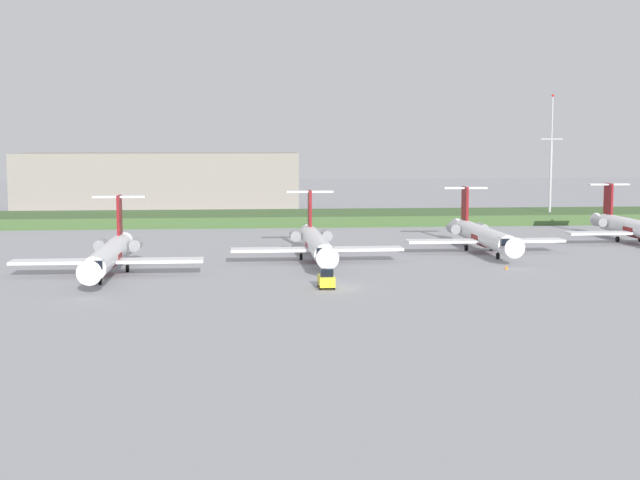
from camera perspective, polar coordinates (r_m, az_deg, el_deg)
ground_plane at (r=130.03m, az=-0.35°, el=-0.90°), size 500.00×500.00×0.00m
grass_berm at (r=178.63m, az=-1.70°, el=1.39°), size 320.00×20.00×2.03m
regional_jet_second at (r=113.40m, az=-13.05°, el=-0.84°), size 22.81×31.00×9.00m
regional_jet_third at (r=122.16m, az=-0.25°, el=-0.17°), size 22.81×31.00×9.00m
regional_jet_fourth at (r=134.36m, az=10.13°, el=0.32°), size 22.81×31.00×9.00m
regional_jet_fifth at (r=151.99m, az=19.08°, el=0.76°), size 22.81×31.00×9.00m
antenna_mast at (r=185.56m, az=14.25°, el=4.29°), size 4.40×0.50×25.13m
distant_hangar at (r=210.68m, az=-10.03°, el=3.59°), size 62.26×21.51×13.30m
baggage_tug at (r=100.22m, az=0.40°, el=-2.48°), size 1.72×3.20×2.30m
safety_cone_front_marker at (r=117.30m, az=11.59°, el=-1.68°), size 0.44×0.44×0.55m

